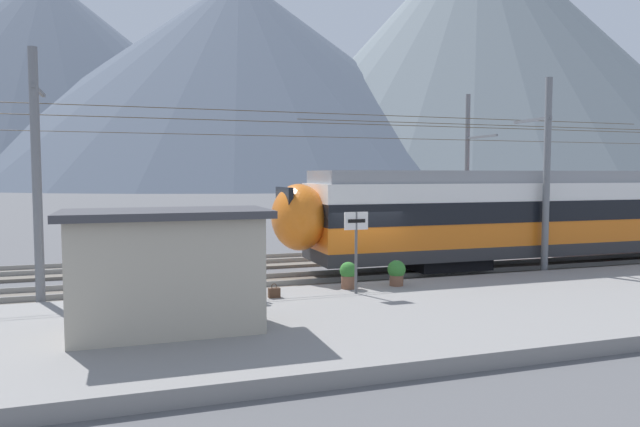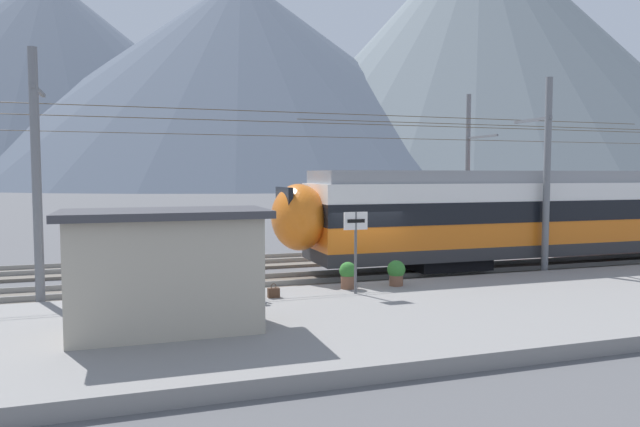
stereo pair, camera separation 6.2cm
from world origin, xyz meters
TOP-DOWN VIEW (x-y plane):
  - ground_plane at (0.00, 0.00)m, footprint 400.00×400.00m
  - platform_slab at (0.00, -4.73)m, footprint 120.00×7.45m
  - track_near at (0.00, 1.01)m, footprint 120.00×3.00m
  - track_far at (0.00, 5.75)m, footprint 120.00×3.00m
  - train_near_platform at (11.19, 1.01)m, footprint 27.71×2.94m
  - catenary_mast_west at (-9.64, -0.57)m, footprint 44.25×2.02m
  - catenary_mast_mid at (6.77, -0.57)m, footprint 44.25×2.02m
  - catenary_mast_far_side at (9.14, 7.92)m, footprint 44.25×2.64m
  - platform_sign at (-1.24, -2.57)m, footprint 0.70×0.08m
  - passenger_walking at (-4.44, -2.13)m, footprint 0.53×0.22m
  - handbag_beside_passenger at (-3.58, -2.38)m, footprint 0.32×0.18m
  - potted_plant_platform_edge at (0.36, -1.89)m, footprint 0.55×0.55m
  - potted_plant_by_shelter at (-1.20, -1.84)m, footprint 0.52×0.52m
  - platform_shelter at (-6.56, -4.91)m, footprint 4.34×2.27m
  - mountain_left_ridge at (-35.61, 219.11)m, footprint 194.33×194.33m
  - mountain_central_peak at (29.89, 184.47)m, footprint 190.18×190.18m
  - mountain_right_ridge at (108.52, 158.51)m, footprint 167.46×167.46m

SIDE VIEW (x-z plane):
  - ground_plane at x=0.00m, z-range 0.00..0.00m
  - track_near at x=0.00m, z-range -0.07..0.21m
  - track_far at x=0.00m, z-range -0.07..0.21m
  - platform_slab at x=0.00m, z-range 0.00..0.34m
  - handbag_beside_passenger at x=-3.58m, z-range 0.28..0.67m
  - potted_plant_platform_edge at x=0.36m, z-range 0.39..1.17m
  - potted_plant_by_shelter at x=-1.20m, z-range 0.38..1.18m
  - passenger_walking at x=-4.44m, z-range 0.44..2.13m
  - platform_shelter at x=-6.56m, z-range 0.36..2.99m
  - platform_sign at x=-1.24m, z-range 0.88..3.20m
  - train_near_platform at x=11.19m, z-range 0.09..4.36m
  - catenary_mast_mid at x=6.77m, z-range 0.20..7.32m
  - catenary_mast_west at x=-9.64m, z-range 0.24..7.30m
  - catenary_mast_far_side at x=9.14m, z-range 0.16..7.94m
  - mountain_central_peak at x=29.89m, z-range 0.00..72.62m
  - mountain_left_ridge at x=-35.61m, z-range 0.00..77.34m
  - mountain_right_ridge at x=108.52m, z-range 0.00..91.02m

